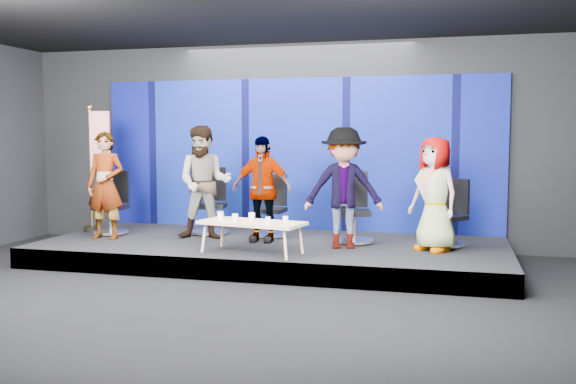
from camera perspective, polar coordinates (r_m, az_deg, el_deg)
name	(u,v)px	position (r m, az deg, el deg)	size (l,w,h in m)	color
ground	(212,302)	(7.56, -6.79, -9.67)	(10.00, 10.00, 0.00)	black
room_walls	(210,90)	(7.34, -6.99, 9.02)	(10.02, 8.02, 3.51)	black
riser	(272,252)	(9.85, -1.43, -5.31)	(7.00, 3.00, 0.30)	black
backdrop	(295,154)	(11.09, 0.65, 3.39)	(7.00, 0.08, 2.60)	#080A5F
chair_a	(112,213)	(10.96, -15.37, -1.84)	(0.59, 0.59, 1.04)	silver
panelist_a	(105,186)	(10.43, -15.92, 0.56)	(0.61, 0.40, 1.68)	black
chair_b	(211,212)	(10.64, -6.88, -1.79)	(0.73, 0.73, 1.09)	silver
panelist_b	(204,183)	(10.10, -7.44, 0.84)	(0.86, 0.67, 1.77)	black
chair_c	(271,216)	(10.30, -1.50, -2.17)	(0.58, 0.58, 1.00)	silver
panelist_c	(262,189)	(9.77, -2.34, 0.27)	(0.94, 0.39, 1.61)	black
chair_d	(354,220)	(9.75, 5.87, -2.45)	(0.72, 0.72, 1.07)	silver
panelist_d	(344,188)	(9.22, 4.97, 0.35)	(1.12, 0.64, 1.74)	black
chair_e	(449,224)	(9.69, 14.14, -2.79)	(0.78, 0.78, 0.99)	silver
panelist_e	(435,194)	(9.19, 12.91, -0.20)	(0.78, 0.51, 1.60)	black
coffee_table	(252,224)	(8.83, -3.23, -2.85)	(1.53, 0.89, 0.44)	tan
mug_a	(220,215)	(9.10, -6.03, -2.07)	(0.09, 0.09, 0.10)	silver
mug_b	(235,217)	(8.88, -4.72, -2.26)	(0.08, 0.08, 0.10)	silver
mug_c	(252,216)	(8.92, -3.24, -2.19)	(0.09, 0.09, 0.11)	silver
mug_d	(268,220)	(8.62, -1.79, -2.51)	(0.07, 0.07, 0.08)	silver
mug_e	(286,219)	(8.68, -0.22, -2.44)	(0.07, 0.07, 0.09)	silver
flag_stand	(97,165)	(11.23, -16.64, 2.34)	(0.49, 0.28, 2.14)	black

